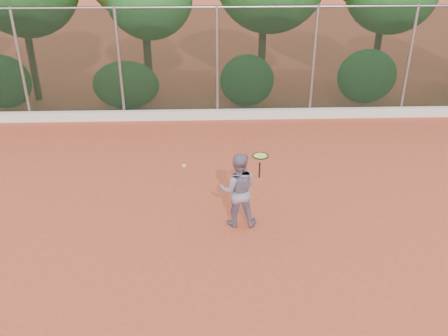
{
  "coord_description": "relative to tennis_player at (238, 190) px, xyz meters",
  "views": [
    {
      "loc": [
        -0.32,
        -8.15,
        6.04
      ],
      "look_at": [
        0.0,
        1.0,
        1.25
      ],
      "focal_mm": 40.0,
      "sensor_mm": 36.0,
      "label": 1
    }
  ],
  "objects": [
    {
      "name": "tennis_ball_in_flight",
      "position": [
        -1.07,
        -0.49,
        0.84
      ],
      "size": [
        0.07,
        0.07,
        0.07
      ],
      "color": "yellow",
      "rests_on": "ground"
    },
    {
      "name": "chainlink_fence",
      "position": [
        -0.28,
        6.18,
        1.03
      ],
      "size": [
        24.09,
        0.09,
        3.5
      ],
      "color": "black",
      "rests_on": "ground"
    },
    {
      "name": "tennis_racket",
      "position": [
        0.42,
        -0.19,
        0.84
      ],
      "size": [
        0.36,
        0.36,
        0.53
      ],
      "color": "black",
      "rests_on": "ground"
    },
    {
      "name": "ground",
      "position": [
        -0.28,
        -0.82,
        -0.83
      ],
      "size": [
        80.0,
        80.0,
        0.0
      ],
      "primitive_type": "plane",
      "color": "#AD4328",
      "rests_on": "ground"
    },
    {
      "name": "concrete_curb",
      "position": [
        -0.28,
        6.0,
        -0.68
      ],
      "size": [
        24.0,
        0.2,
        0.3
      ],
      "primitive_type": "cube",
      "color": "silver",
      "rests_on": "ground"
    },
    {
      "name": "tennis_player",
      "position": [
        0.0,
        0.0,
        0.0
      ],
      "size": [
        0.82,
        0.65,
        1.66
      ],
      "primitive_type": "imported",
      "rotation": [
        0.0,
        0.0,
        3.12
      ],
      "color": "slate",
      "rests_on": "ground"
    }
  ]
}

